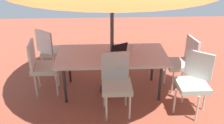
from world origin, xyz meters
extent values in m
cube|color=#9E4C38|center=(0.00, 0.00, -0.01)|extent=(10.00, 10.00, 0.02)
cube|color=silver|center=(0.00, 0.00, 0.71)|extent=(1.91, 1.00, 0.04)
cylinder|color=#333333|center=(-0.81, -0.35, 0.35)|extent=(0.05, 0.05, 0.69)
cylinder|color=#333333|center=(0.81, -0.35, 0.35)|extent=(0.05, 0.05, 0.69)
cylinder|color=#333333|center=(-0.81, 0.35, 0.35)|extent=(0.05, 0.05, 0.69)
cylinder|color=#333333|center=(0.81, 0.35, 0.35)|extent=(0.05, 0.05, 0.69)
cylinder|color=#4C4C4C|center=(0.00, 0.00, 1.15)|extent=(0.06, 0.06, 2.30)
cylinder|color=black|center=(0.00, 0.00, 0.03)|extent=(0.44, 0.44, 0.06)
cube|color=silver|center=(-1.23, -0.05, 0.49)|extent=(0.46, 0.46, 0.08)
cube|color=white|center=(-1.44, -0.08, 0.76)|extent=(0.10, 0.44, 0.45)
cylinder|color=white|center=(-1.03, -0.20, 0.23)|extent=(0.03, 0.03, 0.45)
cylinder|color=white|center=(-1.08, 0.16, 0.23)|extent=(0.03, 0.03, 0.45)
cylinder|color=white|center=(-1.39, -0.25, 0.23)|extent=(0.03, 0.03, 0.45)
cylinder|color=white|center=(-1.44, 0.11, 0.23)|extent=(0.03, 0.03, 0.45)
cube|color=silver|center=(-0.04, 0.69, 0.49)|extent=(0.46, 0.46, 0.08)
cube|color=white|center=(-0.03, 0.48, 0.76)|extent=(0.44, 0.07, 0.45)
cylinder|color=white|center=(0.12, 0.88, 0.23)|extent=(0.03, 0.03, 0.45)
cylinder|color=white|center=(-0.23, 0.86, 0.23)|extent=(0.03, 0.03, 0.45)
cylinder|color=white|center=(0.15, 0.52, 0.23)|extent=(0.03, 0.03, 0.45)
cylinder|color=white|center=(-0.21, 0.50, 0.23)|extent=(0.03, 0.03, 0.45)
cube|color=silver|center=(-1.22, 0.70, 0.49)|extent=(0.46, 0.46, 0.08)
cube|color=white|center=(-1.35, 0.54, 0.76)|extent=(0.37, 0.30, 0.45)
cylinder|color=white|center=(-0.96, 0.73, 0.23)|extent=(0.03, 0.03, 0.45)
cylinder|color=white|center=(-1.25, 0.95, 0.23)|extent=(0.03, 0.03, 0.45)
cylinder|color=white|center=(-1.19, 0.45, 0.23)|extent=(0.03, 0.03, 0.45)
cylinder|color=white|center=(-1.47, 0.67, 0.23)|extent=(0.03, 0.03, 0.45)
cube|color=silver|center=(1.17, -0.01, 0.49)|extent=(0.46, 0.46, 0.08)
cube|color=white|center=(1.38, 0.01, 0.76)|extent=(0.08, 0.44, 0.45)
cylinder|color=white|center=(0.98, 0.15, 0.23)|extent=(0.03, 0.03, 0.45)
cylinder|color=white|center=(1.01, -0.21, 0.23)|extent=(0.03, 0.03, 0.45)
cylinder|color=white|center=(1.34, 0.18, 0.23)|extent=(0.03, 0.03, 0.45)
cylinder|color=white|center=(1.37, -0.18, 0.23)|extent=(0.03, 0.03, 0.45)
cube|color=silver|center=(1.16, -0.76, 0.49)|extent=(0.46, 0.46, 0.08)
cube|color=white|center=(1.29, -0.60, 0.76)|extent=(0.37, 0.31, 0.45)
cylinder|color=white|center=(0.91, -0.79, 0.23)|extent=(0.03, 0.03, 0.45)
cylinder|color=white|center=(1.19, -1.01, 0.23)|extent=(0.03, 0.03, 0.45)
cylinder|color=white|center=(1.13, -0.51, 0.23)|extent=(0.03, 0.03, 0.45)
cylinder|color=white|center=(1.41, -0.73, 0.23)|extent=(0.03, 0.03, 0.45)
cube|color=#B7B7BC|center=(-0.07, -0.06, 0.74)|extent=(0.39, 0.35, 0.02)
cube|color=black|center=(-0.12, 0.04, 0.85)|extent=(0.31, 0.20, 0.20)
cylinder|color=white|center=(-0.38, -0.22, 0.78)|extent=(0.08, 0.08, 0.10)
camera|label=1|loc=(0.18, 4.00, 2.50)|focal=40.24mm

